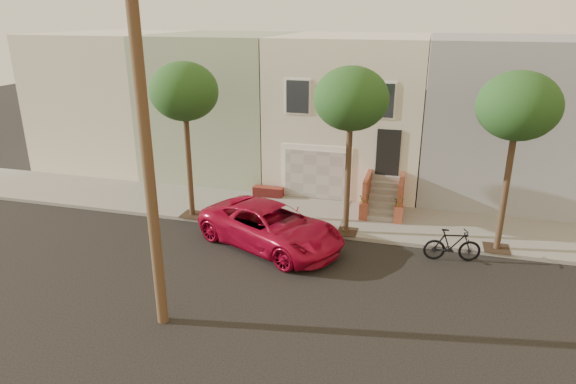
# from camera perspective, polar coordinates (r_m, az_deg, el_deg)

# --- Properties ---
(ground) EXTENTS (90.00, 90.00, 0.00)m
(ground) POSITION_cam_1_polar(r_m,az_deg,el_deg) (16.52, 0.81, -9.96)
(ground) COLOR black
(ground) RESTS_ON ground
(sidewalk) EXTENTS (40.00, 3.70, 0.15)m
(sidewalk) POSITION_cam_1_polar(r_m,az_deg,el_deg) (21.18, 4.50, -2.83)
(sidewalk) COLOR gray
(sidewalk) RESTS_ON ground
(house_row) EXTENTS (33.10, 11.70, 7.00)m
(house_row) POSITION_cam_1_polar(r_m,az_deg,el_deg) (25.73, 7.29, 9.43)
(house_row) COLOR beige
(house_row) RESTS_ON sidewalk
(tree_left) EXTENTS (2.70, 2.57, 6.30)m
(tree_left) POSITION_cam_1_polar(r_m,az_deg,el_deg) (20.19, -11.72, 11.01)
(tree_left) COLOR #2D2116
(tree_left) RESTS_ON sidewalk
(tree_mid) EXTENTS (2.70, 2.57, 6.30)m
(tree_mid) POSITION_cam_1_polar(r_m,az_deg,el_deg) (18.21, 7.17, 10.34)
(tree_mid) COLOR #2D2116
(tree_mid) RESTS_ON sidewalk
(tree_right) EXTENTS (2.70, 2.57, 6.30)m
(tree_right) POSITION_cam_1_polar(r_m,az_deg,el_deg) (18.25, 24.69, 8.74)
(tree_right) COLOR #2D2116
(tree_right) RESTS_ON sidewalk
(pickup_truck) EXTENTS (6.24, 4.71, 1.57)m
(pickup_truck) POSITION_cam_1_polar(r_m,az_deg,el_deg) (18.44, -1.94, -3.91)
(pickup_truck) COLOR #A50929
(pickup_truck) RESTS_ON ground
(motorcycle) EXTENTS (2.03, 0.89, 1.18)m
(motorcycle) POSITION_cam_1_polar(r_m,az_deg,el_deg) (18.38, 18.16, -5.73)
(motorcycle) COLOR black
(motorcycle) RESTS_ON ground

